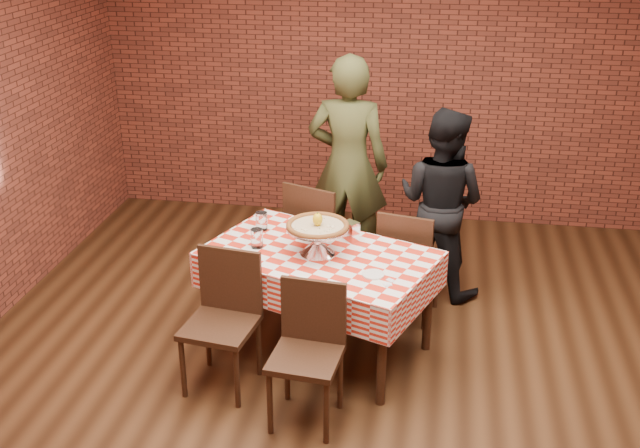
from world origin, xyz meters
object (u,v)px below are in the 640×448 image
Objects in this scene: water_glass_right at (262,221)px; chair_near_left at (220,326)px; condiment_caddy at (351,231)px; pizza at (318,226)px; water_glass_left at (257,238)px; chair_near_right at (306,359)px; chair_far_left at (322,234)px; chair_far_right at (410,262)px; pizza_stand at (318,240)px; diner_black at (441,202)px; diner_olive at (348,165)px; table at (319,301)px.

chair_near_left is at bearing -95.40° from water_glass_right.
pizza is at bearing -94.66° from condiment_caddy.
chair_near_right is (0.49, -0.84, -0.38)m from water_glass_left.
chair_far_left is at bearing 101.44° from chair_near_right.
water_glass_right is 1.17m from chair_far_right.
pizza_stand is at bearing 0.00° from pizza.
chair_far_left is 0.98m from diner_black.
chair_far_right is (0.61, 0.59, -0.51)m from pizza.
pizza_stand is 1.34m from diner_black.
diner_black is (0.93, 0.12, 0.29)m from chair_far_left.
water_glass_right is 0.09× the size of diner_black.
water_glass_right is 0.79m from chair_far_left.
chair_near_right is at bearing -65.12° from water_glass_right.
water_glass_right is 1.31m from chair_near_right.
chair_far_right is 1.06m from diner_olive.
chair_far_right reaches higher than table.
diner_olive is (0.03, 1.34, -0.03)m from pizza.
diner_black is (1.28, 0.73, -0.06)m from water_glass_right.
diner_olive is at bearing 81.00° from chair_near_left.
condiment_caddy is 1.12m from diner_olive.
diner_black reaches higher than chair_far_left.
chair_near_left reaches higher than chair_near_right.
pizza_stand is 0.48× the size of chair_far_right.
chair_far_left is at bearing 149.25° from condiment_caddy.
water_glass_right is at bearing 145.29° from pizza_stand.
diner_olive reaches higher than diner_black.
chair_near_left reaches higher than condiment_caddy.
water_glass_right is at bearing 56.16° from diner_black.
table is 1.64× the size of chair_near_left.
table is at bearing 99.25° from chair_near_right.
condiment_caddy is 1.13m from chair_near_right.
diner_black reaches higher than pizza_stand.
water_glass_left is at bearing 92.45° from chair_far_left.
pizza_stand is 0.87m from chair_near_left.
water_glass_left and water_glass_right have the same top height.
diner_olive is at bearing -88.54° from chair_far_left.
pizza reaches higher than condiment_caddy.
pizza_stand is at bearing 91.23° from diner_olive.
water_glass_right is (-0.48, 0.31, 0.45)m from table.
pizza is 3.18× the size of water_glass_right.
water_glass_left reaches higher than chair_near_right.
chair_near_right is at bearing -59.72° from water_glass_left.
condiment_caddy is at bearing 135.65° from chair_far_left.
table is at bearing 78.76° from diner_black.
table is 1.44m from diner_olive.
chair_near_right is (0.05, -0.83, 0.07)m from table.
pizza is 1.35m from diner_black.
chair_far_left is (0.43, 1.48, 0.01)m from chair_near_left.
chair_near_right is at bearing -86.39° from table.
water_glass_right is at bearing 66.55° from diner_olive.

